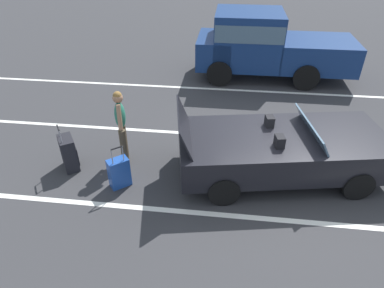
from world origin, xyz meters
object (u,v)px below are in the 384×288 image
Objects in this scene: suitcase_large_black at (69,153)px; suitcase_medium_bright at (119,173)px; parked_pickup_truck_near at (262,44)px; convertible_car at (291,149)px; traveler_person at (121,123)px.

suitcase_large_black is 1.07× the size of suitcase_medium_bright.
parked_pickup_truck_near reaches higher than suitcase_medium_bright.
convertible_car is 0.88× the size of parked_pickup_truck_near.
traveler_person is (-0.14, 0.85, 0.62)m from suitcase_medium_bright.
suitcase_medium_bright is at bearing 63.41° from parked_pickup_truck_near.
convertible_car is at bearing -115.59° from suitcase_medium_bright.
suitcase_medium_bright is 6.80m from parked_pickup_truck_near.
traveler_person is (-3.51, 0.05, 0.34)m from convertible_car.
suitcase_medium_bright is at bearing -96.65° from traveler_person.
suitcase_medium_bright is (1.22, -0.44, -0.06)m from suitcase_large_black.
convertible_car is 5.28m from parked_pickup_truck_near.
parked_pickup_truck_near is (-0.35, 5.24, 0.51)m from convertible_car.
traveler_person is at bearing 58.62° from parked_pickup_truck_near.
convertible_car is at bearing -29.55° from suitcase_large_black.
convertible_car reaches higher than suitcase_medium_bright.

